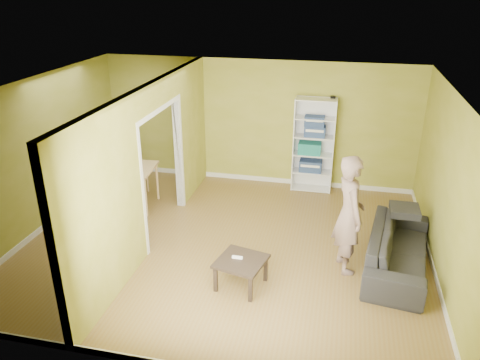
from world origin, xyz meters
The scene contains 16 objects.
room_shell centered at (0.00, 0.00, 1.30)m, with size 6.50×6.50×6.50m.
partition centered at (-1.20, 0.00, 1.30)m, with size 0.22×5.50×2.60m, color #ADAA4A, non-canonical shape.
wall_speaker centered at (1.50, 2.69, 1.90)m, with size 0.10×0.10×0.10m, color black.
sofa centered at (2.70, -0.07, 0.41)m, with size 0.92×2.14×0.81m, color black.
person centered at (1.93, -0.25, 1.06)m, with size 0.61×0.77×2.13m, color slate.
bookshelf centered at (1.19, 2.60, 0.96)m, with size 0.81×0.35×1.93m.
paper_box_navy_a centered at (1.16, 2.56, 0.52)m, with size 0.45×0.29×0.23m, color navy.
paper_box_teal centered at (1.12, 2.56, 0.90)m, with size 0.45×0.30×0.23m, color #238467.
paper_box_navy_b centered at (1.20, 2.56, 1.27)m, with size 0.41×0.27×0.21m, color #1D264F.
paper_box_navy_c centered at (1.18, 2.56, 1.46)m, with size 0.39×0.25×0.20m, color #101555.
coffee_table centered at (0.49, -1.04, 0.36)m, with size 0.64×0.64×0.43m.
game_controller centered at (0.43, -1.01, 0.44)m, with size 0.15×0.04×0.03m, color white.
dining_table centered at (-2.29, 0.98, 0.72)m, with size 1.28×0.86×0.80m.
chair_left centered at (-3.08, 0.96, 0.45)m, with size 0.42×0.42×0.91m, color #D5B66F, non-canonical shape.
chair_near centered at (-2.22, 0.36, 0.47)m, with size 0.43×0.43×0.94m, color tan, non-canonical shape.
chair_far centered at (-2.28, 1.58, 0.52)m, with size 0.47×0.47×1.03m, color tan, non-canonical shape.
Camera 1 is at (1.69, -6.48, 4.06)m, focal length 35.00 mm.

